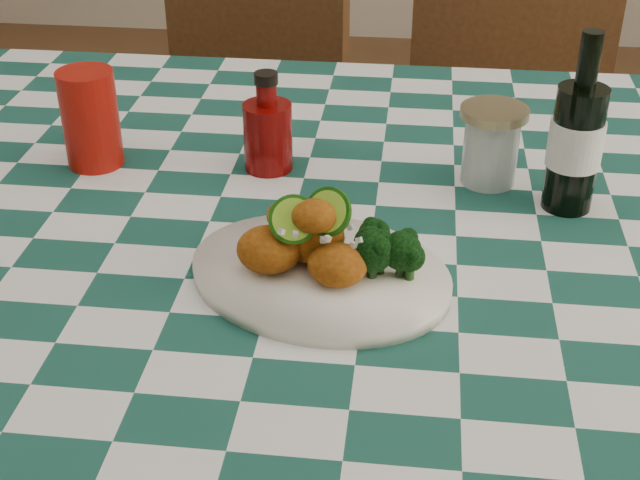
% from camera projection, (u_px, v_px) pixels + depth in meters
% --- Properties ---
extents(dining_table, '(1.66, 1.06, 0.79)m').
position_uv_depth(dining_table, '(301.00, 424.00, 1.37)').
color(dining_table, '#174A3E').
rests_on(dining_table, ground).
extents(plate, '(0.36, 0.32, 0.02)m').
position_uv_depth(plate, '(320.00, 275.00, 1.00)').
color(plate, white).
rests_on(plate, dining_table).
extents(fried_chicken_pile, '(0.14, 0.10, 0.09)m').
position_uv_depth(fried_chicken_pile, '(315.00, 235.00, 0.97)').
color(fried_chicken_pile, '#A75810').
rests_on(fried_chicken_pile, plate).
extents(broccoli_side, '(0.07, 0.07, 0.05)m').
position_uv_depth(broccoli_side, '(393.00, 246.00, 0.98)').
color(broccoli_side, black).
rests_on(broccoli_side, plate).
extents(red_tumbler, '(0.10, 0.10, 0.14)m').
position_uv_depth(red_tumbler, '(90.00, 119.00, 1.22)').
color(red_tumbler, '#A01108').
rests_on(red_tumbler, dining_table).
extents(ketchup_bottle, '(0.08, 0.08, 0.14)m').
position_uv_depth(ketchup_bottle, '(267.00, 122.00, 1.21)').
color(ketchup_bottle, '#650605').
rests_on(ketchup_bottle, dining_table).
extents(mason_jar, '(0.12, 0.12, 0.11)m').
position_uv_depth(mason_jar, '(491.00, 145.00, 1.18)').
color(mason_jar, '#B2BCBA').
rests_on(mason_jar, dining_table).
extents(beer_bottle, '(0.09, 0.09, 0.23)m').
position_uv_depth(beer_bottle, '(579.00, 123.00, 1.09)').
color(beer_bottle, black).
rests_on(beer_bottle, dining_table).
extents(wooden_chair_left, '(0.53, 0.55, 0.94)m').
position_uv_depth(wooden_chair_left, '(221.00, 170.00, 1.94)').
color(wooden_chair_left, '#472814').
rests_on(wooden_chair_left, ground).
extents(wooden_chair_right, '(0.53, 0.55, 0.98)m').
position_uv_depth(wooden_chair_right, '(489.00, 162.00, 1.92)').
color(wooden_chair_right, '#472814').
rests_on(wooden_chair_right, ground).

